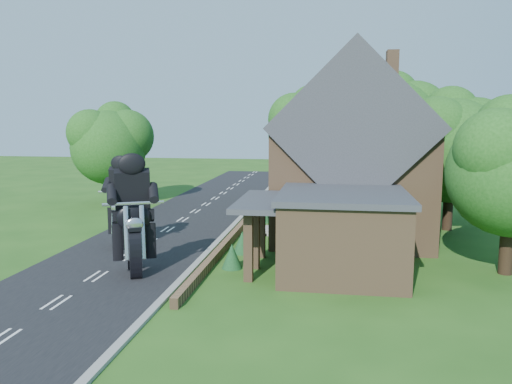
# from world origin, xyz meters

# --- Properties ---
(ground) EXTENTS (120.00, 120.00, 0.00)m
(ground) POSITION_xyz_m (0.00, 0.00, 0.00)
(ground) COLOR #234E16
(ground) RESTS_ON ground
(road) EXTENTS (7.00, 80.00, 0.02)m
(road) POSITION_xyz_m (0.00, 0.00, 0.01)
(road) COLOR black
(road) RESTS_ON ground
(kerb) EXTENTS (0.30, 80.00, 0.12)m
(kerb) POSITION_xyz_m (3.65, 0.00, 0.06)
(kerb) COLOR gray
(kerb) RESTS_ON ground
(garden_wall) EXTENTS (0.30, 22.00, 0.40)m
(garden_wall) POSITION_xyz_m (4.30, 5.00, 0.20)
(garden_wall) COLOR brown
(garden_wall) RESTS_ON ground
(house) EXTENTS (9.54, 8.64, 10.24)m
(house) POSITION_xyz_m (10.49, 6.00, 4.34)
(house) COLOR brown
(house) RESTS_ON ground
(annex) EXTENTS (7.05, 5.94, 3.44)m
(annex) POSITION_xyz_m (9.87, -0.80, 1.77)
(annex) COLOR brown
(annex) RESTS_ON ground
(tree_house_right) EXTENTS (6.51, 6.00, 8.40)m
(tree_house_right) POSITION_xyz_m (16.65, 8.62, 5.19)
(tree_house_right) COLOR black
(tree_house_right) RESTS_ON ground
(tree_behind_house) EXTENTS (7.81, 7.20, 10.08)m
(tree_behind_house) POSITION_xyz_m (14.18, 16.14, 6.23)
(tree_behind_house) COLOR black
(tree_behind_house) RESTS_ON ground
(tree_behind_left) EXTENTS (6.94, 6.40, 9.16)m
(tree_behind_left) POSITION_xyz_m (8.16, 17.13, 5.73)
(tree_behind_left) COLOR black
(tree_behind_left) RESTS_ON ground
(tree_far_road) EXTENTS (6.08, 5.60, 7.84)m
(tree_far_road) POSITION_xyz_m (-6.86, 14.11, 4.84)
(tree_far_road) COLOR black
(tree_far_road) RESTS_ON ground
(shrub_a) EXTENTS (0.90, 0.90, 1.10)m
(shrub_a) POSITION_xyz_m (5.30, -1.00, 0.55)
(shrub_a) COLOR #133D1D
(shrub_a) RESTS_ON ground
(shrub_b) EXTENTS (0.90, 0.90, 1.10)m
(shrub_b) POSITION_xyz_m (5.30, 1.50, 0.55)
(shrub_b) COLOR #133D1D
(shrub_b) RESTS_ON ground
(shrub_c) EXTENTS (0.90, 0.90, 1.10)m
(shrub_c) POSITION_xyz_m (5.30, 4.00, 0.55)
(shrub_c) COLOR #133D1D
(shrub_c) RESTS_ON ground
(shrub_d) EXTENTS (0.90, 0.90, 1.10)m
(shrub_d) POSITION_xyz_m (5.30, 9.00, 0.55)
(shrub_d) COLOR #133D1D
(shrub_d) RESTS_ON ground
(shrub_e) EXTENTS (0.90, 0.90, 1.10)m
(shrub_e) POSITION_xyz_m (5.30, 11.50, 0.55)
(shrub_e) COLOR #133D1D
(shrub_e) RESTS_ON ground
(shrub_f) EXTENTS (0.90, 0.90, 1.10)m
(shrub_f) POSITION_xyz_m (5.30, 14.00, 0.55)
(shrub_f) COLOR #133D1D
(shrub_f) RESTS_ON ground
(motorcycle_lead) EXTENTS (1.07, 1.65, 1.52)m
(motorcycle_lead) POSITION_xyz_m (1.46, -2.43, 0.76)
(motorcycle_lead) COLOR black
(motorcycle_lead) RESTS_ON ground
(motorcycle_follow) EXTENTS (0.39, 1.50, 1.39)m
(motorcycle_follow) POSITION_xyz_m (-0.95, 2.05, 0.70)
(motorcycle_follow) COLOR black
(motorcycle_follow) RESTS_ON ground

